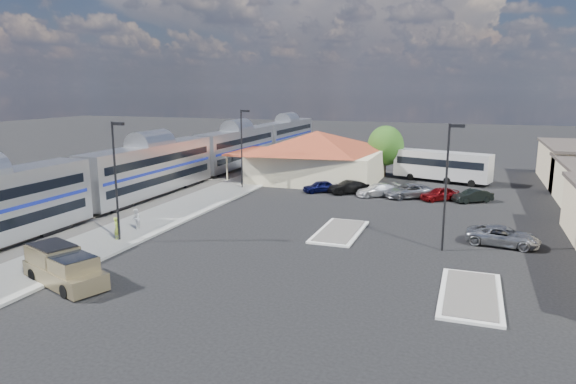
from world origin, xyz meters
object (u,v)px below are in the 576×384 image
(suv, at_px, (503,236))
(coach_bus, at_px, (442,165))
(pickup_truck, at_px, (65,268))
(station_depot, at_px, (316,156))

(suv, bearing_deg, coach_bus, 20.03)
(coach_bus, bearing_deg, pickup_truck, 173.08)
(pickup_truck, distance_m, suv, 29.85)
(suv, distance_m, coach_bus, 26.30)
(coach_bus, bearing_deg, suv, -150.23)
(suv, bearing_deg, pickup_truck, 131.63)
(pickup_truck, bearing_deg, suv, -35.20)
(pickup_truck, bearing_deg, station_depot, 14.41)
(station_depot, height_order, coach_bus, station_depot)
(station_depot, relative_size, coach_bus, 1.54)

